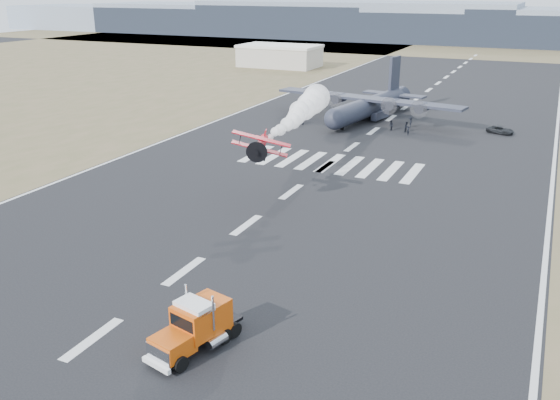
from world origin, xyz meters
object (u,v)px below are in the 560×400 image
Objects in this scene: crew_a at (408,131)px; transport_aircraft at (371,104)px; crew_b at (407,127)px; crew_h at (391,125)px; crew_g at (353,117)px; crew_e at (303,120)px; support_vehicle at (500,130)px; crew_d at (301,116)px; hangar_left at (280,56)px; crew_c at (410,122)px; semi_truck at (196,325)px; aerobatic_biplane at (260,145)px; crew_f at (297,119)px.

transport_aircraft is at bearing -173.65° from crew_a.
crew_h is at bearing 99.59° from crew_b.
crew_e is at bearing 28.05° from crew_g.
crew_d is (-35.28, -5.11, 0.27)m from support_vehicle.
crew_h is at bearing -52.55° from hangar_left.
crew_d is 0.97× the size of crew_g.
crew_b reaches higher than crew_h.
hangar_left is at bearing 65.72° from support_vehicle.
crew_c reaches higher than crew_b.
transport_aircraft reaches higher than semi_truck.
semi_truck is at bearing 23.10° from crew_d.
crew_h is at bearing 107.47° from semi_truck.
crew_g is at bearing -55.55° from hangar_left.
hangar_left is 2.93× the size of semi_truck.
aerobatic_biplane is at bearing 179.48° from crew_b.
crew_g is at bearing 113.57° from semi_truck.
semi_truck is at bearing -81.05° from aerobatic_biplane.
hangar_left is 15.77× the size of crew_a.
crew_f is (-0.85, -0.39, 0.08)m from crew_e.
crew_f is (-19.49, -6.34, -0.03)m from crew_c.
crew_g is (-3.89, 46.45, -6.08)m from aerobatic_biplane.
crew_g reaches higher than crew_c.
support_vehicle is 35.72m from crew_f.
crew_c is at bearing 171.97° from crew_g.
support_vehicle is (72.48, -65.61, -2.76)m from hangar_left.
transport_aircraft reaches higher than crew_f.
crew_c is (-15.31, -1.71, 0.29)m from support_vehicle.
crew_a is at bearing 87.90° from crew_e.
crew_d is at bearing -89.77° from crew_c.
crew_d is at bearing -62.25° from hangar_left.
crew_e is at bearing -117.01° from crew_h.
crew_d is 0.99× the size of crew_h.
hangar_left is at bearing -146.36° from crew_d.
crew_d is 1.10× the size of crew_e.
crew_d is 2.87m from crew_e.
transport_aircraft is at bearing 57.55° from crew_b.
crew_b is at bearing 71.28° from aerobatic_biplane.
crew_b is (-0.76, 2.10, 0.15)m from crew_a.
crew_d reaches higher than crew_f.
aerobatic_biplane is 50.74m from transport_aircraft.
transport_aircraft is 19.92× the size of crew_g.
crew_d is at bearing -125.80° from crew_h.
hangar_left is 81.85m from crew_g.
crew_d is (37.20, -70.73, -2.50)m from hangar_left.
aerobatic_biplane reaches higher than crew_e.
hangar_left is at bearing 126.25° from semi_truck.
transport_aircraft is 20.28× the size of crew_b.
semi_truck is 4.62× the size of crew_f.
crew_b is 1.02× the size of crew_f.
crew_f is at bearing -116.03° from crew_h.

